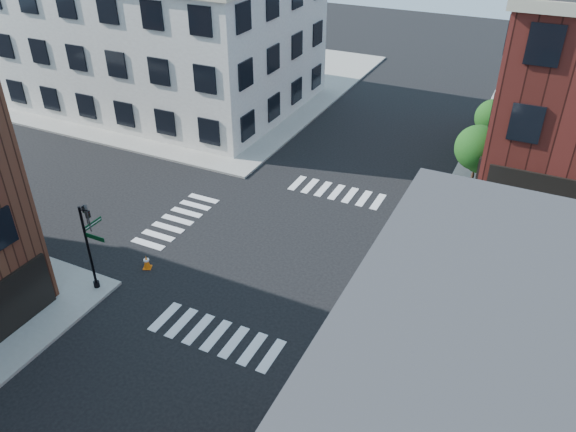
# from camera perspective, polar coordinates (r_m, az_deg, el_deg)

# --- Properties ---
(ground) EXTENTS (120.00, 120.00, 0.00)m
(ground) POSITION_cam_1_polar(r_m,az_deg,el_deg) (29.62, -0.09, -3.57)
(ground) COLOR black
(ground) RESTS_ON ground
(sidewalk_nw) EXTENTS (30.00, 30.00, 0.15)m
(sidewalk_nw) POSITION_cam_1_polar(r_m,az_deg,el_deg) (55.78, -10.33, 13.56)
(sidewalk_nw) COLOR gray
(sidewalk_nw) RESTS_ON ground
(building_nw) EXTENTS (22.00, 16.00, 11.00)m
(building_nw) POSITION_cam_1_polar(r_m,az_deg,el_deg) (49.30, -12.42, 17.51)
(building_nw) COLOR beige
(building_nw) RESTS_ON ground
(tree_near) EXTENTS (2.69, 2.69, 4.49)m
(tree_near) POSITION_cam_1_polar(r_m,az_deg,el_deg) (34.73, 18.79, 6.33)
(tree_near) COLOR black
(tree_near) RESTS_ON ground
(tree_far) EXTENTS (2.43, 2.43, 4.07)m
(tree_far) POSITION_cam_1_polar(r_m,az_deg,el_deg) (40.38, 20.18, 9.17)
(tree_far) COLOR black
(tree_far) RESTS_ON ground
(signal_pole) EXTENTS (1.29, 1.24, 4.60)m
(signal_pole) POSITION_cam_1_polar(r_m,az_deg,el_deg) (27.02, -19.50, -2.20)
(signal_pole) COLOR black
(signal_pole) RESTS_ON ground
(box_truck) EXTENTS (8.93, 3.08, 3.99)m
(box_truck) POSITION_cam_1_polar(r_m,az_deg,el_deg) (23.36, 21.59, -11.24)
(box_truck) COLOR white
(box_truck) RESTS_ON ground
(traffic_cone) EXTENTS (0.54, 0.54, 0.75)m
(traffic_cone) POSITION_cam_1_polar(r_m,az_deg,el_deg) (29.11, -14.17, -4.56)
(traffic_cone) COLOR orange
(traffic_cone) RESTS_ON ground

